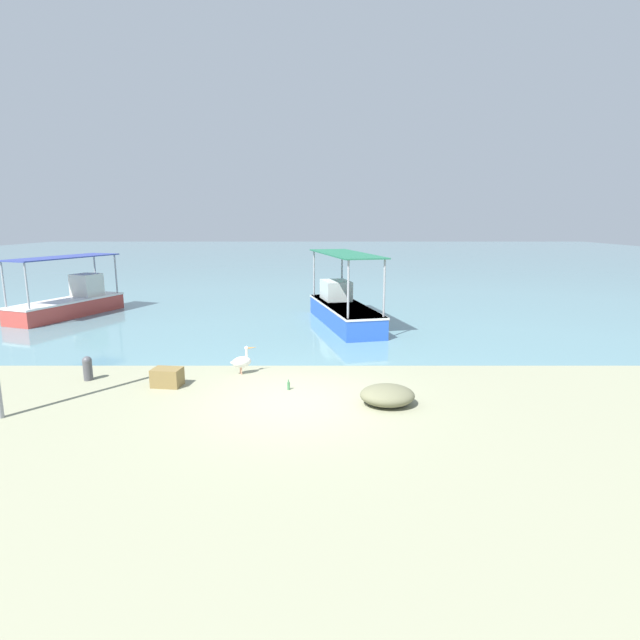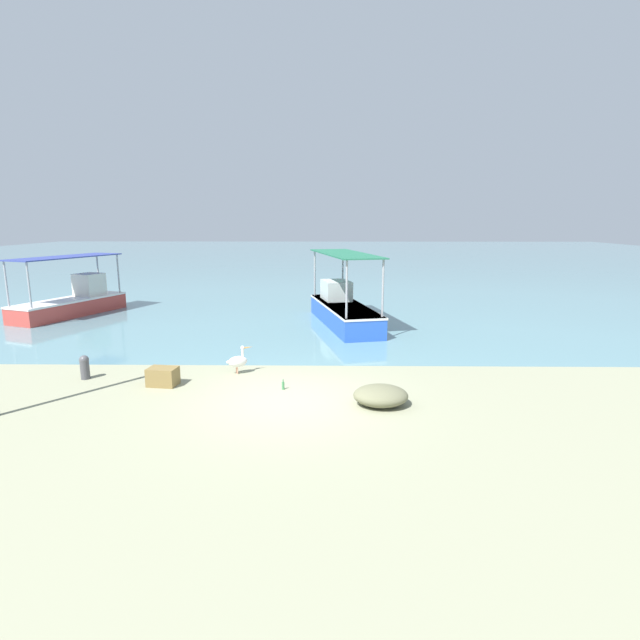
{
  "view_description": "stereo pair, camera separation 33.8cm",
  "coord_description": "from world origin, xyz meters",
  "px_view_note": "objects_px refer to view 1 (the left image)",
  "views": [
    {
      "loc": [
        0.64,
        -11.43,
        4.29
      ],
      "look_at": [
        0.72,
        4.85,
        1.03
      ],
      "focal_mm": 28.0,
      "sensor_mm": 36.0,
      "label": 1
    },
    {
      "loc": [
        0.98,
        -11.43,
        4.29
      ],
      "look_at": [
        0.72,
        4.85,
        1.03
      ],
      "focal_mm": 28.0,
      "sensor_mm": 36.0,
      "label": 2
    }
  ],
  "objects_px": {
    "fishing_boat_center": "(341,308)",
    "fishing_boat_outer": "(67,302)",
    "cargo_crate": "(165,378)",
    "glass_bottle": "(286,386)",
    "mooring_bollard": "(85,368)",
    "pelican": "(239,361)",
    "net_pile": "(385,395)"
  },
  "relations": [
    {
      "from": "fishing_boat_center",
      "to": "fishing_boat_outer",
      "type": "bearing_deg",
      "value": 171.52
    },
    {
      "from": "cargo_crate",
      "to": "glass_bottle",
      "type": "xyz_separation_m",
      "value": [
        3.21,
        -0.29,
        -0.13
      ]
    },
    {
      "from": "mooring_bollard",
      "to": "cargo_crate",
      "type": "bearing_deg",
      "value": -12.3
    },
    {
      "from": "fishing_boat_outer",
      "to": "pelican",
      "type": "xyz_separation_m",
      "value": [
        9.21,
        -8.88,
        -0.28
      ]
    },
    {
      "from": "mooring_bollard",
      "to": "pelican",
      "type": "bearing_deg",
      "value": 7.5
    },
    {
      "from": "fishing_boat_outer",
      "to": "glass_bottle",
      "type": "height_order",
      "value": "fishing_boat_outer"
    },
    {
      "from": "fishing_boat_center",
      "to": "fishing_boat_outer",
      "type": "xyz_separation_m",
      "value": [
        -12.4,
        1.85,
        -0.03
      ]
    },
    {
      "from": "net_pile",
      "to": "glass_bottle",
      "type": "bearing_deg",
      "value": 156.01
    },
    {
      "from": "mooring_bollard",
      "to": "cargo_crate",
      "type": "relative_size",
      "value": 0.9
    },
    {
      "from": "net_pile",
      "to": "cargo_crate",
      "type": "relative_size",
      "value": 1.74
    },
    {
      "from": "pelican",
      "to": "fishing_boat_center",
      "type": "bearing_deg",
      "value": 65.6
    },
    {
      "from": "pelican",
      "to": "fishing_boat_outer",
      "type": "bearing_deg",
      "value": 136.03
    },
    {
      "from": "pelican",
      "to": "glass_bottle",
      "type": "distance_m",
      "value": 1.96
    },
    {
      "from": "fishing_boat_outer",
      "to": "cargo_crate",
      "type": "bearing_deg",
      "value": -53.3
    },
    {
      "from": "fishing_boat_outer",
      "to": "cargo_crate",
      "type": "relative_size",
      "value": 7.59
    },
    {
      "from": "net_pile",
      "to": "glass_bottle",
      "type": "height_order",
      "value": "net_pile"
    },
    {
      "from": "glass_bottle",
      "to": "net_pile",
      "type": "bearing_deg",
      "value": -23.99
    },
    {
      "from": "pelican",
      "to": "mooring_bollard",
      "type": "height_order",
      "value": "pelican"
    },
    {
      "from": "glass_bottle",
      "to": "fishing_boat_outer",
      "type": "bearing_deg",
      "value": 136.07
    },
    {
      "from": "fishing_boat_center",
      "to": "fishing_boat_outer",
      "type": "relative_size",
      "value": 1.15
    },
    {
      "from": "fishing_boat_center",
      "to": "glass_bottle",
      "type": "distance_m",
      "value": 8.58
    },
    {
      "from": "fishing_boat_center",
      "to": "net_pile",
      "type": "xyz_separation_m",
      "value": [
        0.61,
        -9.44,
        -0.45
      ]
    },
    {
      "from": "cargo_crate",
      "to": "net_pile",
      "type": "bearing_deg",
      "value": -13.61
    },
    {
      "from": "fishing_boat_center",
      "to": "net_pile",
      "type": "distance_m",
      "value": 9.47
    },
    {
      "from": "pelican",
      "to": "cargo_crate",
      "type": "xyz_separation_m",
      "value": [
        -1.8,
        -1.05,
        -0.14
      ]
    },
    {
      "from": "fishing_boat_center",
      "to": "glass_bottle",
      "type": "height_order",
      "value": "fishing_boat_center"
    },
    {
      "from": "glass_bottle",
      "to": "fishing_boat_center",
      "type": "bearing_deg",
      "value": 77.95
    },
    {
      "from": "mooring_bollard",
      "to": "net_pile",
      "type": "bearing_deg",
      "value": -13.23
    },
    {
      "from": "fishing_boat_center",
      "to": "cargo_crate",
      "type": "height_order",
      "value": "fishing_boat_center"
    },
    {
      "from": "fishing_boat_outer",
      "to": "fishing_boat_center",
      "type": "bearing_deg",
      "value": -8.48
    },
    {
      "from": "pelican",
      "to": "glass_bottle",
      "type": "bearing_deg",
      "value": -43.62
    },
    {
      "from": "mooring_bollard",
      "to": "cargo_crate",
      "type": "height_order",
      "value": "mooring_bollard"
    }
  ]
}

